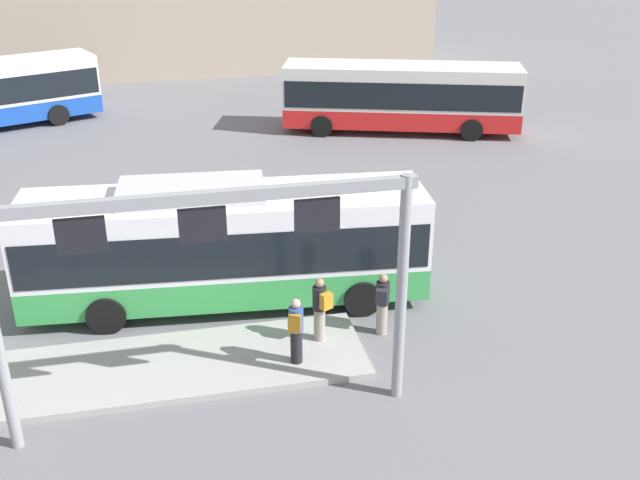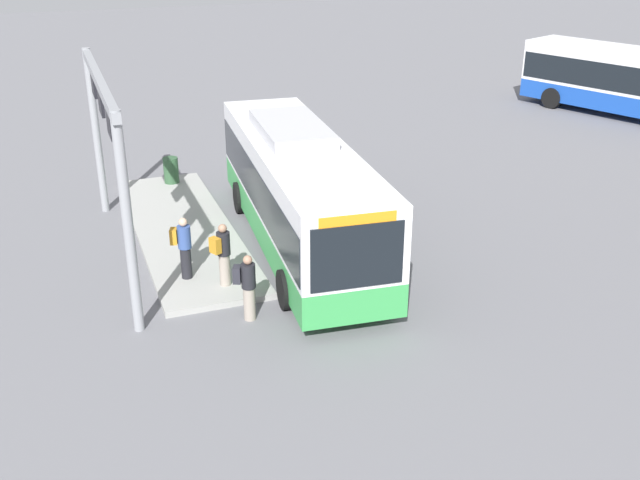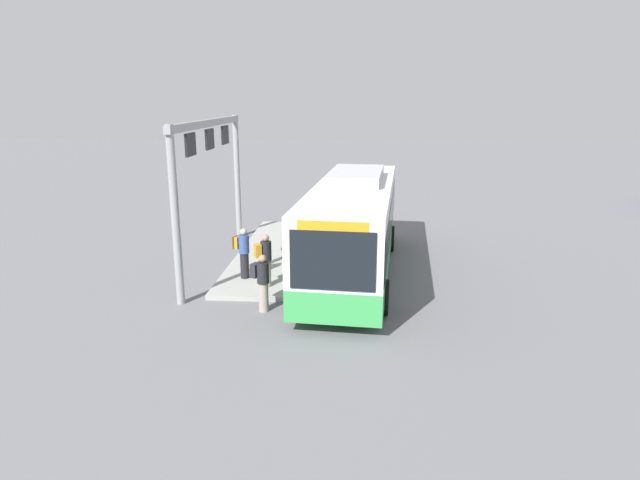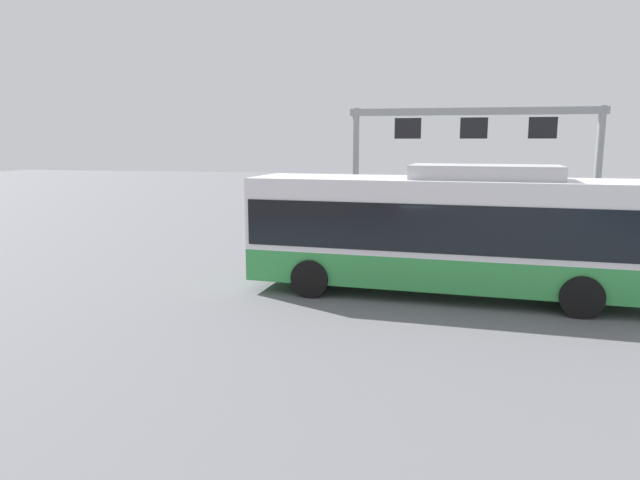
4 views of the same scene
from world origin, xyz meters
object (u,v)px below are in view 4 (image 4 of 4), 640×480
(person_boarding, at_px, (383,238))
(person_waiting_near, at_px, (332,242))
(bus_main, at_px, (451,228))
(person_waiting_mid, at_px, (409,234))

(person_boarding, height_order, person_waiting_near, person_boarding)
(person_boarding, bearing_deg, person_waiting_near, -109.87)
(bus_main, height_order, person_waiting_mid, bus_main)
(person_boarding, relative_size, person_waiting_near, 1.00)
(person_waiting_mid, bearing_deg, bus_main, 37.62)
(bus_main, xyz_separation_m, person_boarding, (1.98, -2.69, -0.76))
(person_waiting_mid, bearing_deg, person_boarding, -23.23)
(person_boarding, distance_m, person_waiting_near, 1.64)
(bus_main, bearing_deg, person_waiting_near, -29.99)
(person_boarding, relative_size, person_waiting_mid, 1.00)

